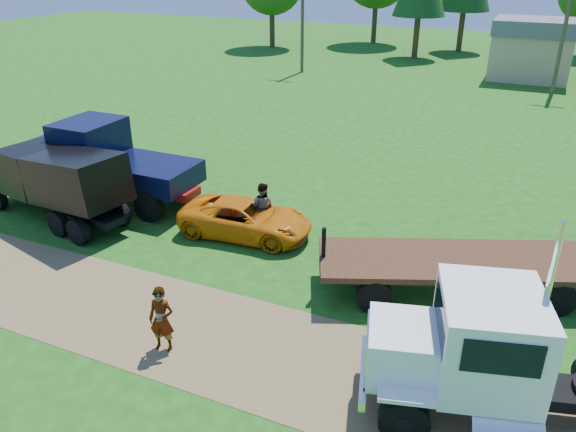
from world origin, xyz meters
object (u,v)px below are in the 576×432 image
at_px(spectator_a, 162,319).
at_px(orange_pickup, 246,218).
at_px(navy_truck, 106,160).
at_px(flatbed_trailer, 458,266).
at_px(white_semi_tractor, 489,358).
at_px(black_dump_truck, 57,179).

bearing_deg(spectator_a, orange_pickup, 87.65).
height_order(navy_truck, flatbed_trailer, navy_truck).
relative_size(orange_pickup, spectator_a, 2.61).
bearing_deg(navy_truck, spectator_a, -42.52).
relative_size(white_semi_tractor, navy_truck, 1.03).
bearing_deg(orange_pickup, black_dump_truck, 98.51).
xyz_separation_m(white_semi_tractor, orange_pickup, (-9.07, 5.71, -0.92)).
height_order(white_semi_tractor, spectator_a, white_semi_tractor).
bearing_deg(navy_truck, white_semi_tractor, -21.62).
bearing_deg(black_dump_truck, navy_truck, 95.05).
relative_size(black_dump_truck, flatbed_trailer, 0.83).
height_order(white_semi_tractor, flatbed_trailer, white_semi_tractor).
bearing_deg(black_dump_truck, spectator_a, -20.03).
height_order(black_dump_truck, orange_pickup, black_dump_truck).
xyz_separation_m(flatbed_trailer, spectator_a, (-6.62, -5.97, 0.01)).
bearing_deg(flatbed_trailer, orange_pickup, 152.03).
distance_m(black_dump_truck, flatbed_trailer, 15.00).
height_order(white_semi_tractor, orange_pickup, white_semi_tractor).
bearing_deg(navy_truck, flatbed_trailer, -5.57).
xyz_separation_m(white_semi_tractor, spectator_a, (-7.96, -1.03, -0.66)).
relative_size(black_dump_truck, orange_pickup, 1.49).
bearing_deg(white_semi_tractor, black_dump_truck, 151.24).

